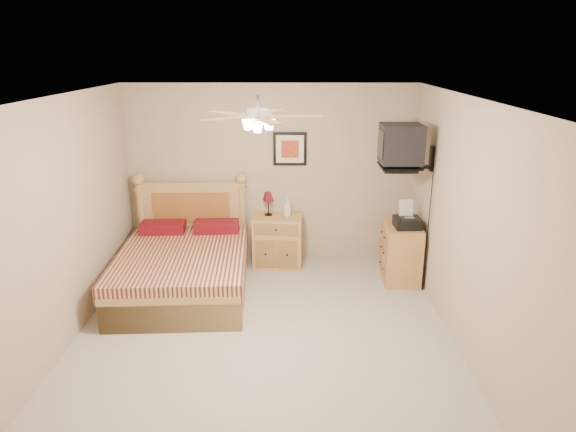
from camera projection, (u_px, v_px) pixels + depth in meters
The scene contains 17 objects.
floor at pixel (263, 340), 5.42m from camera, with size 4.50×4.50×0.00m, color #A7A097.
ceiling at pixel (259, 98), 4.64m from camera, with size 4.00×4.50×0.04m, color white.
wall_back at pixel (271, 175), 7.17m from camera, with size 4.00×0.04×2.50m, color tan.
wall_front at pixel (238, 360), 2.89m from camera, with size 4.00×0.04×2.50m, color tan.
wall_left at pixel (58, 227), 5.04m from camera, with size 0.04×4.50×2.50m, color tan.
wall_right at pixel (465, 229), 5.01m from camera, with size 0.04×4.50×2.50m, color tan.
bed at pixel (182, 244), 6.29m from camera, with size 1.53×2.01×1.30m, color #B3824E, non-canonical shape.
nightstand at pixel (278, 240), 7.21m from camera, with size 0.67×0.50×0.73m, color #B16E3B.
table_lamp at pixel (268, 204), 7.09m from camera, with size 0.18×0.18×0.33m, color maroon, non-canonical shape.
lotion_bottle at pixel (287, 207), 7.06m from camera, with size 0.10×0.10×0.27m, color silver.
framed_picture at pixel (290, 149), 7.03m from camera, with size 0.46×0.04×0.46m, color black.
dresser at pixel (401, 253), 6.72m from camera, with size 0.45×0.65×0.77m, color olive.
fax_machine at pixel (408, 215), 6.46m from camera, with size 0.32×0.34×0.34m, color black, non-canonical shape.
magazine_lower at pixel (397, 219), 6.79m from camera, with size 0.18×0.24×0.02m, color #B8AC95.
magazine_upper at pixel (398, 217), 6.81m from camera, with size 0.19×0.27×0.02m, color gray.
wall_tv at pixel (413, 147), 6.12m from camera, with size 0.56×0.46×0.58m, color black, non-canonical shape.
ceiling_fan at pixel (258, 116), 4.50m from camera, with size 1.14×1.14×0.28m, color white, non-canonical shape.
Camera 1 is at (0.30, -4.74, 2.92)m, focal length 32.00 mm.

